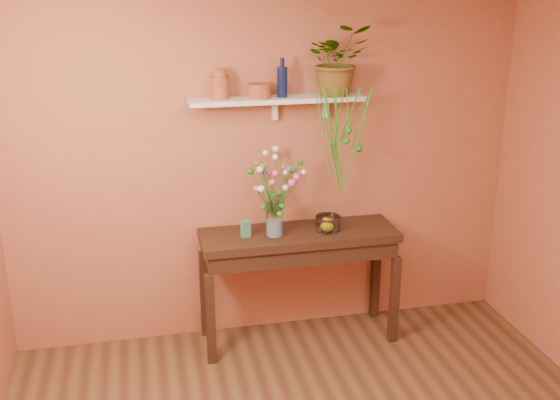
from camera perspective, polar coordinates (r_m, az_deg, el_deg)
The scene contains 13 objects.
room at distance 3.25m, azimuth 5.98°, elevation -6.82°, with size 4.04×4.04×2.70m.
sideboard at distance 5.05m, azimuth 1.67°, elevation -4.18°, with size 1.52×0.49×0.92m.
wall_shelf at distance 4.83m, azimuth -0.14°, elevation 8.76°, with size 1.30×0.24×0.19m.
terracotta_jug at distance 4.74m, azimuth -5.30°, elevation 10.07°, with size 0.14×0.14×0.22m.
terracotta_pot at distance 4.77m, azimuth -1.83°, elevation 9.53°, with size 0.17×0.17×0.10m, color #A0462E.
blue_bottle at distance 4.81m, azimuth 0.20°, elevation 10.37°, with size 0.09×0.09×0.28m.
spider_plant at distance 4.90m, azimuth 5.09°, elevation 12.13°, with size 0.46×0.40×0.52m, color #217F1A.
plant_fronds at distance 4.85m, azimuth 5.85°, elevation 5.58°, with size 0.50×0.29×0.83m.
glass_vase at distance 4.88m, azimuth -0.49°, elevation -1.88°, with size 0.13×0.13×0.26m.
bouquet at distance 4.77m, azimuth -0.36°, elevation 1.85°, with size 0.43×0.46×0.51m.
glass_bowl at distance 5.01m, azimuth 4.21°, elevation -2.10°, with size 0.19×0.19×0.12m.
lemon at distance 5.00m, azimuth 4.15°, elevation -2.26°, with size 0.08×0.08×0.08m, color yellow.
carton at distance 4.88m, azimuth -3.03°, elevation -2.53°, with size 0.06×0.05×0.13m, color teal.
Camera 1 is at (-0.96, -2.78, 2.73)m, focal length 41.73 mm.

